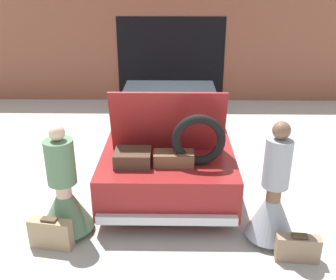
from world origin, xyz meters
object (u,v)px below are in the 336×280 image
at_px(suitcase_beside_left_person, 51,234).
at_px(suitcase_beside_right_person, 298,248).
at_px(person_left, 64,196).
at_px(car, 169,131).
at_px(person_right, 273,201).

distance_m(suitcase_beside_left_person, suitcase_beside_right_person, 3.05).
bearing_deg(suitcase_beside_left_person, person_left, 71.04).
distance_m(car, person_left, 2.61).
relative_size(person_left, person_right, 0.93).
relative_size(car, suitcase_beside_right_person, 8.91).
xyz_separation_m(car, person_right, (1.34, -2.38, 0.01)).
bearing_deg(person_right, suitcase_beside_right_person, -139.96).
height_order(car, person_right, car).
bearing_deg(car, person_left, -120.94).
bearing_deg(car, suitcase_beside_right_person, -60.22).
relative_size(person_right, suitcase_beside_left_person, 2.92).
bearing_deg(person_left, person_right, 85.98).
distance_m(person_left, suitcase_beside_right_person, 3.00).
height_order(person_left, suitcase_beside_right_person, person_left).
bearing_deg(person_right, suitcase_beside_left_person, 102.04).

